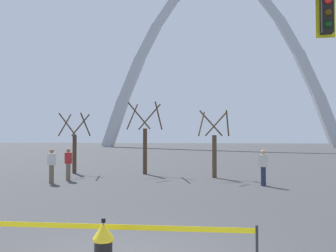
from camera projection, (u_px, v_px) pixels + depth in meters
name	position (u px, v px, depth m)	size (l,w,h in m)	color
caution_tape_barrier	(101.00, 239.00, 5.53)	(4.71, 0.27, 0.87)	#232326
monument_arch	(217.00, 68.00, 75.54)	(49.41, 2.16, 37.41)	#B2B5BC
tree_far_left	(75.00, 147.00, 21.54)	(1.66, 1.67, 3.57)	#473323
tree_left_mid	(145.00, 142.00, 21.12)	(1.92, 1.93, 4.17)	#473323
tree_center_left	(214.00, 148.00, 19.21)	(1.65, 1.66, 3.55)	brown
pedestrian_walking_left	(263.00, 167.00, 15.97)	(0.39, 0.37, 1.59)	#232847
pedestrian_standing_center	(68.00, 164.00, 17.97)	(0.39, 0.30, 1.59)	brown
pedestrian_walking_right	(52.00, 166.00, 16.87)	(0.36, 0.39, 1.59)	brown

